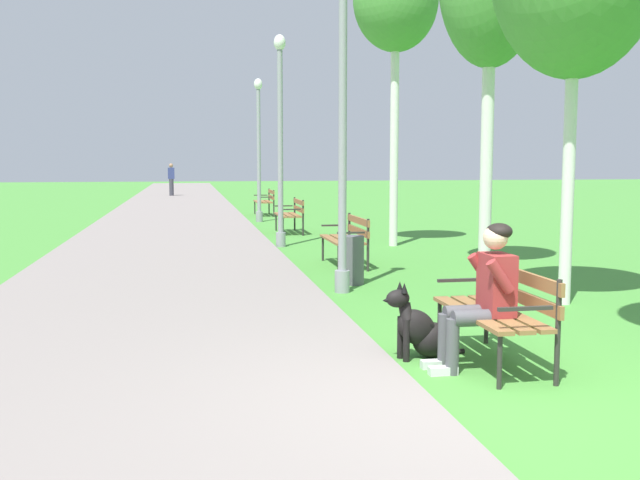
{
  "coord_description": "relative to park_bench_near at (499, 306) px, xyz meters",
  "views": [
    {
      "loc": [
        -2.12,
        -4.79,
        1.77
      ],
      "look_at": [
        -0.68,
        3.09,
        0.9
      ],
      "focal_mm": 41.02,
      "sensor_mm": 36.0,
      "label": 1
    }
  ],
  "objects": [
    {
      "name": "ground_plane",
      "position": [
        -0.54,
        -1.09,
        -0.51
      ],
      "size": [
        120.0,
        120.0,
        0.0
      ],
      "primitive_type": "plane",
      "color": "#478E38"
    },
    {
      "name": "paved_path",
      "position": [
        -3.09,
        22.91,
        -0.49
      ],
      "size": [
        4.36,
        60.0,
        0.04
      ],
      "primitive_type": "cube",
      "color": "gray",
      "rests_on": "ground"
    },
    {
      "name": "park_bench_near",
      "position": [
        0.0,
        0.0,
        0.0
      ],
      "size": [
        0.55,
        1.5,
        0.85
      ],
      "color": "olive",
      "rests_on": "ground"
    },
    {
      "name": "park_bench_mid",
      "position": [
        -0.01,
        6.11,
        0.0
      ],
      "size": [
        0.55,
        1.5,
        0.85
      ],
      "color": "olive",
      "rests_on": "ground"
    },
    {
      "name": "park_bench_far",
      "position": [
        -0.15,
        11.88,
        0.0
      ],
      "size": [
        0.55,
        1.5,
        0.85
      ],
      "color": "olive",
      "rests_on": "ground"
    },
    {
      "name": "park_bench_furthest",
      "position": [
        -0.14,
        17.86,
        0.0
      ],
      "size": [
        0.55,
        1.5,
        0.85
      ],
      "color": "olive",
      "rests_on": "ground"
    },
    {
      "name": "person_seated_on_near_bench",
      "position": [
        -0.21,
        -0.15,
        0.17
      ],
      "size": [
        0.74,
        0.49,
        1.25
      ],
      "color": "#4C4C51",
      "rests_on": "ground"
    },
    {
      "name": "dog_black",
      "position": [
        -0.62,
        0.28,
        -0.25
      ],
      "size": [
        0.83,
        0.34,
        0.71
      ],
      "color": "black",
      "rests_on": "ground"
    },
    {
      "name": "lamp_post_near",
      "position": [
        -0.62,
        3.65,
        1.8
      ],
      "size": [
        0.24,
        0.24,
        4.48
      ],
      "color": "gray",
      "rests_on": "ground"
    },
    {
      "name": "lamp_post_mid",
      "position": [
        -0.77,
        9.04,
        1.71
      ],
      "size": [
        0.24,
        0.24,
        4.3
      ],
      "color": "gray",
      "rests_on": "ground"
    },
    {
      "name": "lamp_post_far",
      "position": [
        -0.6,
        15.36,
        1.62
      ],
      "size": [
        0.24,
        0.24,
        4.12
      ],
      "color": "gray",
      "rests_on": "ground"
    },
    {
      "name": "birch_tree_fourth",
      "position": [
        1.56,
        8.79,
        4.46
      ],
      "size": [
        1.75,
        1.57,
        6.11
      ],
      "color": "silver",
      "rests_on": "ground"
    },
    {
      "name": "litter_bin",
      "position": [
        -0.35,
        4.28,
        -0.16
      ],
      "size": [
        0.36,
        0.36,
        0.7
      ],
      "primitive_type": "cylinder",
      "color": "#515156",
      "rests_on": "ground"
    },
    {
      "name": "pedestrian_distant",
      "position": [
        -3.44,
        31.51,
        0.33
      ],
      "size": [
        0.32,
        0.22,
        1.65
      ],
      "color": "#383842",
      "rests_on": "ground"
    }
  ]
}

